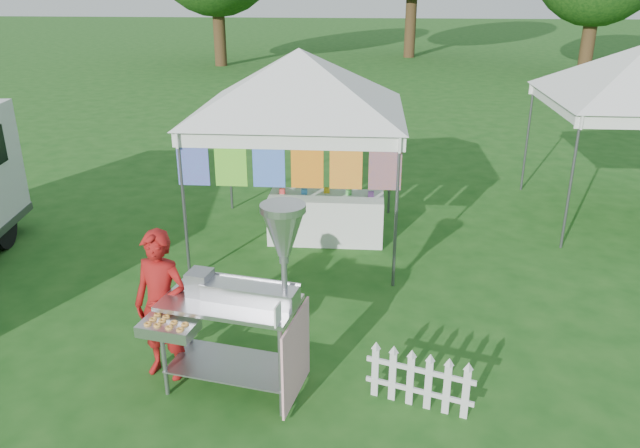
{
  "coord_description": "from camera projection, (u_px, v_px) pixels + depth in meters",
  "views": [
    {
      "loc": [
        1.03,
        -5.61,
        3.96
      ],
      "look_at": [
        0.46,
        1.52,
        1.1
      ],
      "focal_mm": 35.0,
      "sensor_mm": 36.0,
      "label": 1
    }
  ],
  "objects": [
    {
      "name": "ground",
      "position": [
        267.0,
        369.0,
        6.74
      ],
      "size": [
        120.0,
        120.0,
        0.0
      ],
      "primitive_type": "plane",
      "color": "#1A4D16",
      "rests_on": "ground"
    },
    {
      "name": "canopy_main",
      "position": [
        299.0,
        49.0,
        8.87
      ],
      "size": [
        4.24,
        4.24,
        3.45
      ],
      "color": "#59595E",
      "rests_on": "ground"
    },
    {
      "name": "donut_cart",
      "position": [
        249.0,
        287.0,
        5.93
      ],
      "size": [
        1.61,
        1.0,
        2.05
      ],
      "rotation": [
        0.0,
        0.0,
        -0.2
      ],
      "color": "gray",
      "rests_on": "ground"
    },
    {
      "name": "vendor",
      "position": [
        162.0,
        306.0,
        6.38
      ],
      "size": [
        0.67,
        0.52,
        1.63
      ],
      "primitive_type": "imported",
      "rotation": [
        0.0,
        0.0,
        -0.23
      ],
      "color": "maroon",
      "rests_on": "ground"
    },
    {
      "name": "picket_fence",
      "position": [
        419.0,
        382.0,
        6.05
      ],
      "size": [
        1.03,
        0.36,
        0.56
      ],
      "rotation": [
        0.0,
        0.0,
        -0.32
      ],
      "color": "silver",
      "rests_on": "ground"
    },
    {
      "name": "display_table",
      "position": [
        326.0,
        218.0,
        9.9
      ],
      "size": [
        1.8,
        0.7,
        0.75
      ],
      "primitive_type": "cube",
      "color": "white",
      "rests_on": "ground"
    }
  ]
}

